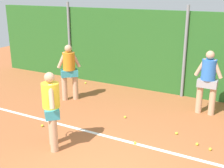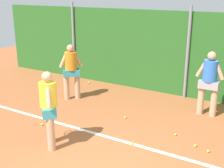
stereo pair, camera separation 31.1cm
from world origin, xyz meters
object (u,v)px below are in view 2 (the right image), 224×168
Objects in this scene: tennis_ball_6 at (195,146)px; player_backcourt_far at (209,80)px; tennis_ball_1 at (42,124)px; tennis_ball_9 at (125,117)px; tennis_ball_2 at (208,151)px; tennis_ball_8 at (132,143)px; tennis_ball_5 at (175,134)px; tennis_ball_0 at (89,83)px; player_foreground_near at (49,106)px; player_midcourt at (71,69)px.

player_backcourt_far is at bearing 97.04° from tennis_ball_6.
tennis_ball_9 is (1.70, 1.54, 0.00)m from tennis_ball_1.
tennis_ball_1 is at bearing -142.03° from player_backcourt_far.
tennis_ball_6 is at bearing 164.04° from tennis_ball_2.
tennis_ball_1 is at bearing -172.85° from tennis_ball_8.
tennis_ball_5 and tennis_ball_6 have the same top height.
tennis_ball_8 is 1.49m from tennis_ball_9.
tennis_ball_2 is (5.20, -2.80, 0.00)m from tennis_ball_0.
tennis_ball_0 is 1.00× the size of tennis_ball_8.
player_backcourt_far is 2.25m from tennis_ball_6.
tennis_ball_1 is at bearing -165.98° from tennis_ball_6.
tennis_ball_5 and tennis_ball_9 have the same top height.
tennis_ball_1 is at bearing -168.18° from tennis_ball_2.
player_foreground_near is at bearing -139.96° from tennis_ball_5.
tennis_ball_0 is (-0.48, 1.63, -0.99)m from player_midcourt.
tennis_ball_0 and tennis_ball_8 have the same top height.
tennis_ball_6 is at bearing -55.46° from player_midcourt.
player_midcourt is at bearing -73.73° from tennis_ball_0.
player_midcourt reaches higher than tennis_ball_5.
player_midcourt is 2.51m from tennis_ball_9.
tennis_ball_8 and tennis_ball_9 have the same top height.
tennis_ball_0 is 4.90m from tennis_ball_8.
player_backcourt_far reaches higher than tennis_ball_9.
tennis_ball_1 and tennis_ball_6 have the same top height.
player_foreground_near is at bearing -154.14° from tennis_ball_2.
tennis_ball_6 is at bearing -28.99° from tennis_ball_0.
tennis_ball_1 and tennis_ball_2 have the same top height.
tennis_ball_2 is (4.72, -1.16, -0.99)m from player_midcourt.
tennis_ball_9 is (-2.16, 0.58, 0.00)m from tennis_ball_6.
player_backcourt_far is at bearing 105.10° from tennis_ball_2.
tennis_ball_1 and tennis_ball_9 have the same top height.
tennis_ball_0 is at bearing 151.73° from tennis_ball_2.
player_foreground_near is 27.31× the size of tennis_ball_6.
player_backcourt_far is 2.39m from tennis_ball_2.
tennis_ball_5 is at bearing 21.13° from tennis_ball_1.
player_midcourt reaches higher than tennis_ball_1.
tennis_ball_9 is (2.73, -2.13, 0.00)m from tennis_ball_0.
tennis_ball_9 is (-1.58, 0.27, 0.00)m from tennis_ball_5.
player_foreground_near reaches higher than tennis_ball_2.
tennis_ball_8 is (-0.72, -0.95, 0.00)m from tennis_ball_5.
tennis_ball_0 is (-1.98, 4.36, -0.98)m from player_foreground_near.
player_foreground_near is at bearing -102.94° from player_midcourt.
player_midcourt is 4.96m from tennis_ball_2.
player_midcourt is 4.64m from tennis_ball_6.
tennis_ball_8 is at bearing -161.17° from tennis_ball_2.
player_backcourt_far is 28.36× the size of tennis_ball_2.
player_backcourt_far is 28.36× the size of tennis_ball_5.
tennis_ball_2 is at bearing -108.41° from player_foreground_near.
player_foreground_near is at bearing -147.79° from tennis_ball_8.
player_midcourt is 27.64× the size of tennis_ball_0.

